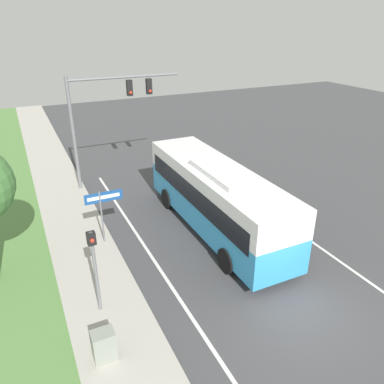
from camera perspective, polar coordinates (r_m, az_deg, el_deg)
ground_plane at (r=14.76m, az=14.97°, el=-16.21°), size 80.00×80.00×0.00m
sidewalk at (r=12.53m, az=-9.74°, el=-24.51°), size 2.80×80.00×0.12m
lane_divider_near at (r=13.18m, az=1.94°, el=-21.23°), size 0.14×30.00×0.01m
lane_divider_far at (r=16.96m, az=24.58°, el=-11.76°), size 0.14×30.00×0.01m
bus at (r=17.79m, az=3.69°, el=-0.38°), size 2.74×10.34×3.47m
signal_gantry at (r=22.71m, az=-13.04°, el=12.35°), size 6.64×0.41×6.70m
pedestrian_signal at (r=13.05m, az=-14.69°, el=-10.00°), size 0.28×0.34×3.28m
street_sign at (r=17.09m, az=-13.41°, el=-2.03°), size 1.68×0.08×2.65m
utility_cabinet at (r=12.38m, az=-13.26°, el=-21.80°), size 0.68×0.53×1.01m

